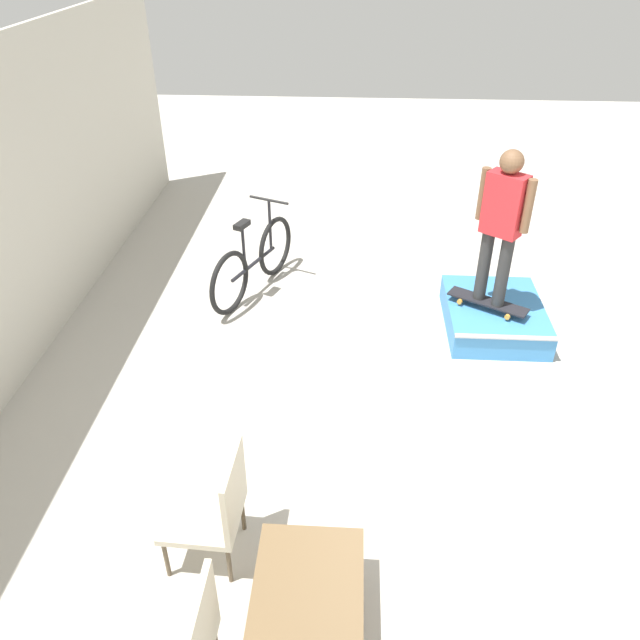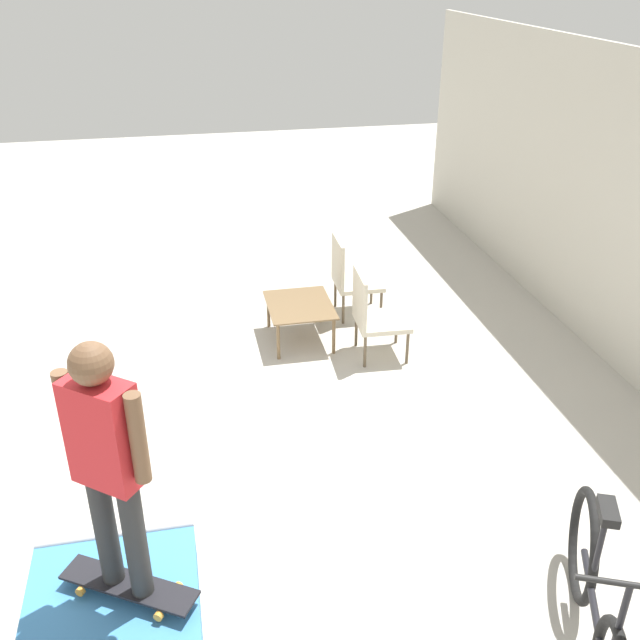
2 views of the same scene
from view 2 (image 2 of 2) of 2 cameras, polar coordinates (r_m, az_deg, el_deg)
The scene contains 8 objects.
ground_plane at distance 6.18m, azimuth -9.80°, elevation -10.57°, with size 24.00×24.00×0.00m, color #B7B2A8.
skate_ramp_box at distance 4.82m, azimuth -16.18°, elevation -22.56°, with size 1.29×1.03×0.32m.
skateboard_on_ramp at distance 4.70m, azimuth -15.04°, elevation -19.80°, with size 0.62×0.84×0.07m.
person_skater at distance 4.05m, azimuth -16.71°, elevation -10.28°, with size 0.39×0.47×1.65m.
coffee_table at distance 7.59m, azimuth -1.63°, elevation 0.96°, with size 0.83×0.68×0.43m.
patio_chair_left at distance 8.11m, azimuth 2.40°, elevation 3.62°, with size 0.53×0.53×0.93m.
patio_chair_right at distance 7.26m, azimuth 4.25°, elevation 0.57°, with size 0.54×0.54×0.93m.
bicycle at distance 4.70m, azimuth 21.17°, elevation -20.68°, with size 1.67×0.78×1.04m.
Camera 2 is at (4.90, 0.04, 3.75)m, focal length 40.00 mm.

